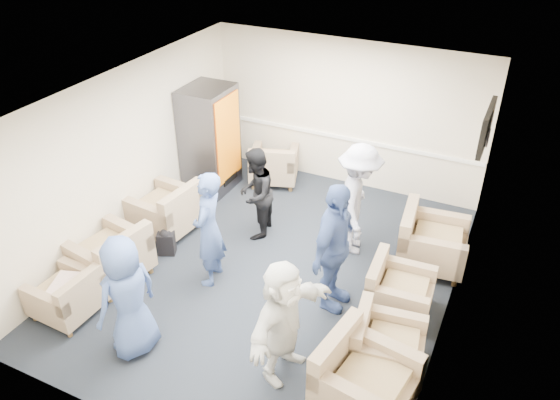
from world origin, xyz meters
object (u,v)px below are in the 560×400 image
at_px(armchair_corner, 274,166).
at_px(person_back_left, 256,194).
at_px(person_front_left, 128,297).
at_px(armchair_right_near, 361,381).
at_px(armchair_right_midnear, 383,347).
at_px(armchair_right_midfar, 396,292).
at_px(person_mid_right, 334,248).
at_px(person_front_right, 283,320).
at_px(armchair_left_far, 168,212).
at_px(armchair_left_mid, 112,258).
at_px(person_mid_left, 209,229).
at_px(armchair_left_near, 69,297).
at_px(armchair_right_far, 428,243).
at_px(vending_machine, 210,139).
at_px(person_back_right, 358,200).

relative_size(armchair_corner, person_back_left, 0.72).
bearing_deg(person_front_left, armchair_right_near, 112.82).
bearing_deg(armchair_right_midnear, armchair_right_midfar, -0.73).
height_order(person_front_left, person_mid_right, person_mid_right).
bearing_deg(armchair_right_near, armchair_right_midnear, 3.01).
bearing_deg(person_front_right, armchair_right_midnear, -52.62).
height_order(armchair_right_near, armchair_right_midfar, armchair_right_near).
bearing_deg(armchair_left_far, person_mid_right, 86.80).
distance_m(armchair_left_mid, armchair_right_midnear, 3.96).
bearing_deg(person_front_left, person_mid_left, -170.85).
relative_size(armchair_left_mid, armchair_right_near, 0.99).
distance_m(armchair_left_near, person_front_right, 2.99).
bearing_deg(armchair_right_far, person_mid_left, 115.85).
height_order(armchair_right_far, person_front_right, person_front_right).
xyz_separation_m(armchair_right_far, vending_machine, (-4.11, 0.61, 0.59)).
relative_size(vending_machine, person_front_left, 1.17).
bearing_deg(armchair_right_near, armchair_right_far, 7.35).
xyz_separation_m(armchair_right_near, person_mid_left, (-2.61, 1.17, 0.49)).
bearing_deg(armchair_left_far, person_back_left, 118.96).
bearing_deg(armchair_right_midfar, person_front_right, 146.08).
bearing_deg(armchair_right_midfar, person_mid_left, 97.34).
bearing_deg(armchair_left_mid, armchair_left_near, 8.22).
distance_m(armchair_right_near, vending_machine, 5.33).
relative_size(armchair_left_far, vending_machine, 0.54).
xyz_separation_m(armchair_corner, person_front_left, (0.28, -4.47, 0.48)).
bearing_deg(armchair_left_far, armchair_right_far, 109.51).
bearing_deg(armchair_right_midnear, armchair_left_near, 95.15).
bearing_deg(armchair_left_near, person_mid_left, 140.52).
bearing_deg(armchair_corner, armchair_left_mid, 57.76).
height_order(armchair_corner, person_front_left, person_front_left).
xyz_separation_m(armchair_corner, person_back_left, (0.49, -1.64, 0.42)).
height_order(armchair_corner, person_back_left, person_back_left).
height_order(armchair_right_near, armchair_right_midnear, armchair_right_near).
relative_size(armchair_right_midnear, armchair_right_midfar, 1.06).
bearing_deg(person_back_right, person_front_right, 165.16).
relative_size(armchair_left_mid, armchair_right_far, 1.04).
relative_size(vending_machine, person_back_right, 1.08).
distance_m(armchair_right_near, person_front_left, 2.83).
height_order(armchair_right_midfar, person_front_left, person_front_left).
bearing_deg(armchair_right_near, person_back_left, 55.70).
bearing_deg(armchair_right_midnear, person_mid_right, 42.74).
distance_m(armchair_right_midnear, armchair_corner, 4.65).
xyz_separation_m(armchair_left_mid, armchair_right_midnear, (3.96, 0.07, -0.05)).
xyz_separation_m(vending_machine, person_front_right, (3.03, -3.38, -0.18)).
distance_m(armchair_left_mid, armchair_right_midfar, 3.98).
distance_m(armchair_right_near, person_mid_right, 1.75).
distance_m(armchair_right_near, armchair_right_far, 2.86).
bearing_deg(vending_machine, armchair_right_midfar, -24.70).
distance_m(armchair_left_mid, armchair_corner, 3.62).
distance_m(armchair_left_near, armchair_left_far, 2.17).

